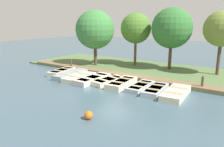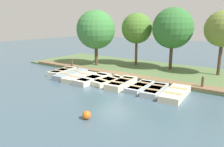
{
  "view_description": "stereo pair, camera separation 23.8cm",
  "coord_description": "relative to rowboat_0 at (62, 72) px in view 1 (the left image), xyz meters",
  "views": [
    {
      "loc": [
        13.28,
        8.83,
        4.45
      ],
      "look_at": [
        0.19,
        -0.16,
        0.65
      ],
      "focal_mm": 35.0,
      "sensor_mm": 36.0,
      "label": 1
    },
    {
      "loc": [
        13.14,
        9.02,
        4.45
      ],
      "look_at": [
        0.19,
        -0.16,
        0.65
      ],
      "focal_mm": 35.0,
      "sensor_mm": 36.0,
      "label": 2
    }
  ],
  "objects": [
    {
      "name": "dock_walkway",
      "position": [
        -2.14,
        5.15,
        -0.08
      ],
      "size": [
        1.05,
        21.32,
        0.28
      ],
      "color": "brown",
      "rests_on": "ground_plane"
    },
    {
      "name": "buoy",
      "position": [
        5.53,
        7.75,
        -0.01
      ],
      "size": [
        0.41,
        0.41,
        0.41
      ],
      "color": "orange",
      "rests_on": "ground_plane"
    },
    {
      "name": "ground_plane",
      "position": [
        -0.6,
        5.15,
        -0.21
      ],
      "size": [
        80.0,
        80.0,
        0.0
      ],
      "primitive_type": "plane",
      "color": "#425B6B"
    },
    {
      "name": "rowboat_8",
      "position": [
        0.05,
        10.04,
        -0.01
      ],
      "size": [
        3.14,
        1.37,
        0.4
      ],
      "rotation": [
        0.0,
        0.0,
        0.07
      ],
      "color": "beige",
      "rests_on": "ground_plane"
    },
    {
      "name": "park_tree_right",
      "position": [
        -6.9,
        11.18,
        3.66
      ],
      "size": [
        2.89,
        2.89,
        5.34
      ],
      "color": "#4C3828",
      "rests_on": "ground_plane"
    },
    {
      "name": "rowboat_2",
      "position": [
        0.47,
        2.5,
        -0.03
      ],
      "size": [
        3.07,
        1.44,
        0.37
      ],
      "rotation": [
        0.0,
        0.0,
        0.08
      ],
      "color": "beige",
      "rests_on": "ground_plane"
    },
    {
      "name": "rowboat_7",
      "position": [
        0.07,
        8.71,
        -0.03
      ],
      "size": [
        2.86,
        1.26,
        0.36
      ],
      "rotation": [
        0.0,
        0.0,
        0.1
      ],
      "color": "#B2BCC1",
      "rests_on": "ground_plane"
    },
    {
      "name": "mooring_post_far",
      "position": [
        -2.1,
        11.07,
        0.28
      ],
      "size": [
        0.17,
        0.17,
        0.98
      ],
      "color": "brown",
      "rests_on": "ground_plane"
    },
    {
      "name": "park_tree_left",
      "position": [
        -6.73,
        3.5,
        3.56
      ],
      "size": [
        3.0,
        3.0,
        5.29
      ],
      "color": "brown",
      "rests_on": "ground_plane"
    },
    {
      "name": "rowboat_3",
      "position": [
        0.34,
        3.74,
        -0.02
      ],
      "size": [
        3.25,
        1.21,
        0.4
      ],
      "rotation": [
        0.0,
        0.0,
        -0.02
      ],
      "color": "beige",
      "rests_on": "ground_plane"
    },
    {
      "name": "rowboat_0",
      "position": [
        0.0,
        0.0,
        0.0
      ],
      "size": [
        2.89,
        1.45,
        0.43
      ],
      "rotation": [
        0.0,
        0.0,
        0.15
      ],
      "color": "beige",
      "rests_on": "ground_plane"
    },
    {
      "name": "rowboat_1",
      "position": [
        0.25,
        1.33,
        -0.0
      ],
      "size": [
        3.44,
        1.22,
        0.42
      ],
      "rotation": [
        0.0,
        0.0,
        0.08
      ],
      "color": "#8C9EA8",
      "rests_on": "ground_plane"
    },
    {
      "name": "park_tree_far_left",
      "position": [
        -4.35,
        0.25,
        3.44
      ],
      "size": [
        3.79,
        3.79,
        5.56
      ],
      "color": "#4C3828",
      "rests_on": "ground_plane"
    },
    {
      "name": "mooring_post_near",
      "position": [
        -2.1,
        -0.95,
        0.28
      ],
      "size": [
        0.17,
        0.17,
        0.98
      ],
      "color": "brown",
      "rests_on": "ground_plane"
    },
    {
      "name": "shore_bank",
      "position": [
        -5.6,
        5.15,
        -0.15
      ],
      "size": [
        8.0,
        24.0,
        0.12
      ],
      "color": "#567042",
      "rests_on": "ground_plane"
    },
    {
      "name": "rowboat_5",
      "position": [
        0.11,
        6.19,
        0.01
      ],
      "size": [
        3.02,
        1.29,
        0.44
      ],
      "rotation": [
        0.0,
        0.0,
        0.07
      ],
      "color": "beige",
      "rests_on": "ground_plane"
    },
    {
      "name": "rowboat_4",
      "position": [
        -0.01,
        4.95,
        -0.04
      ],
      "size": [
        2.88,
        1.77,
        0.36
      ],
      "rotation": [
        0.0,
        0.0,
        -0.21
      ],
      "color": "beige",
      "rests_on": "ground_plane"
    },
    {
      "name": "park_tree_center",
      "position": [
        -6.75,
        7.12,
        3.64
      ],
      "size": [
        3.63,
        3.63,
        5.68
      ],
      "color": "#4C3828",
      "rests_on": "ground_plane"
    },
    {
      "name": "rowboat_6",
      "position": [
        -0.08,
        7.56,
        -0.05
      ],
      "size": [
        2.79,
        1.05,
        0.33
      ],
      "rotation": [
        0.0,
        0.0,
        0.03
      ],
      "color": "#B2BCC1",
      "rests_on": "ground_plane"
    }
  ]
}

